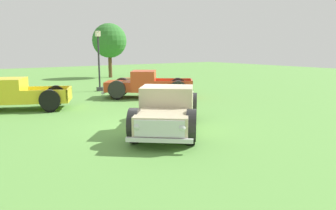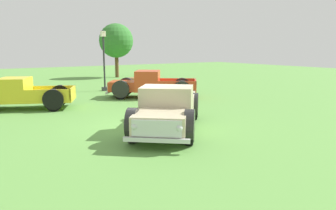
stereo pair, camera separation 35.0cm
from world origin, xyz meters
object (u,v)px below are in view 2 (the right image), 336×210
(pickup_truck_behind_left, at_px, (147,85))
(oak_tree_east, at_px, (116,41))
(pickup_truck_behind_right, at_px, (14,94))
(picnic_table, at_px, (141,81))
(pickup_truck_foreground, at_px, (167,110))
(lamp_post_near, at_px, (104,59))

(pickup_truck_behind_left, bearing_deg, oak_tree_east, 72.93)
(pickup_truck_behind_right, relative_size, oak_tree_east, 0.99)
(pickup_truck_behind_left, relative_size, picnic_table, 2.77)
(oak_tree_east, bearing_deg, picnic_table, -103.29)
(pickup_truck_foreground, relative_size, lamp_post_near, 1.27)
(pickup_truck_behind_right, xyz_separation_m, picnic_table, (9.15, 3.95, -0.23))
(pickup_truck_behind_right, bearing_deg, lamp_post_near, 31.95)
(picnic_table, bearing_deg, oak_tree_east, 76.71)
(pickup_truck_foreground, height_order, picnic_table, pickup_truck_foreground)
(pickup_truck_foreground, height_order, pickup_truck_behind_right, pickup_truck_foreground)
(lamp_post_near, relative_size, picnic_table, 2.15)
(pickup_truck_foreground, distance_m, pickup_truck_behind_left, 8.05)
(picnic_table, bearing_deg, pickup_truck_behind_left, -114.44)
(pickup_truck_behind_left, xyz_separation_m, picnic_table, (1.93, 4.25, -0.27))
(pickup_truck_foreground, relative_size, pickup_truck_behind_right, 0.99)
(pickup_truck_behind_right, relative_size, picnic_table, 2.74)
(pickup_truck_behind_left, xyz_separation_m, oak_tree_east, (4.02, 13.10, 2.85))
(pickup_truck_foreground, xyz_separation_m, oak_tree_east, (7.39, 20.41, 2.84))
(picnic_table, height_order, oak_tree_east, oak_tree_east)
(pickup_truck_foreground, distance_m, pickup_truck_behind_right, 8.53)
(pickup_truck_behind_right, bearing_deg, picnic_table, 23.34)
(pickup_truck_foreground, relative_size, picnic_table, 2.73)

